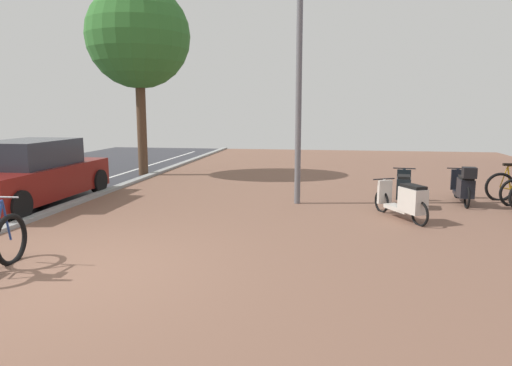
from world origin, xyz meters
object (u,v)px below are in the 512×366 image
Objects in this scene: scooter_mid at (403,189)px; parked_car_near at (30,175)px; street_tree at (138,37)px; lamp_post at (299,52)px; scooter_far at (406,201)px; scooter_near at (464,186)px.

parked_car_near is (-8.60, -1.11, 0.29)m from scooter_mid.
street_tree is at bearing 82.44° from parked_car_near.
parked_car_near is 6.86m from lamp_post.
street_tree reaches higher than parked_car_near.
scooter_far is at bearing -34.70° from street_tree.
lamp_post is at bearing -177.96° from scooter_mid.
scooter_far is 4.06m from lamp_post.
lamp_post is (-2.42, -0.09, 3.08)m from scooter_mid.
lamp_post reaches higher than scooter_mid.
street_tree is (0.67, 5.04, 3.84)m from parked_car_near.
scooter_near reaches higher than scooter_mid.
parked_car_near is at bearing -171.34° from scooter_near.
scooter_mid is 0.40× the size of parked_car_near.
parked_car_near is at bearing -97.56° from street_tree.
scooter_far is (-1.59, -1.86, -0.03)m from scooter_near.
lamp_post reaches higher than parked_car_near.
scooter_far is 0.25× the size of lamp_post.
scooter_near is 4.94m from lamp_post.
street_tree is at bearing 143.89° from lamp_post.
scooter_near is 1.13× the size of scooter_far.
scooter_mid is at bearing -26.36° from street_tree.
lamp_post reaches higher than scooter_near.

